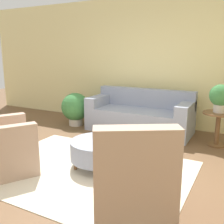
# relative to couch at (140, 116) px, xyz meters

# --- Properties ---
(ground_plane) EXTENTS (16.00, 16.00, 0.00)m
(ground_plane) POSITION_rel_couch_xyz_m (0.04, -2.15, -0.32)
(ground_plane) COLOR brown
(wall_back) EXTENTS (9.49, 0.12, 2.80)m
(wall_back) POSITION_rel_couch_xyz_m (0.04, 0.65, 1.08)
(wall_back) COLOR beige
(wall_back) RESTS_ON ground_plane
(rug) EXTENTS (2.84, 2.13, 0.01)m
(rug) POSITION_rel_couch_xyz_m (0.04, -2.15, -0.32)
(rug) COLOR beige
(rug) RESTS_ON ground_plane
(couch) EXTENTS (2.13, 0.89, 0.86)m
(couch) POSITION_rel_couch_xyz_m (0.00, 0.00, 0.00)
(couch) COLOR #8E99B2
(couch) RESTS_ON ground_plane
(armchair_right) EXTENTS (1.06, 1.06, 0.97)m
(armchair_right) POSITION_rel_couch_xyz_m (1.02, -2.74, 0.06)
(armchair_right) COLOR tan
(armchair_right) RESTS_ON rug
(ottoman_table) EXTENTS (0.84, 0.84, 0.39)m
(ottoman_table) POSITION_rel_couch_xyz_m (0.16, -1.93, -0.06)
(ottoman_table) COLOR #8E99B2
(ottoman_table) RESTS_ON rug
(side_table) EXTENTS (0.54, 0.54, 0.61)m
(side_table) POSITION_rel_couch_xyz_m (1.54, -0.21, 0.09)
(side_table) COLOR brown
(side_table) RESTS_ON ground_plane
(potted_plant_on_side_table) EXTENTS (0.37, 0.37, 0.48)m
(potted_plant_on_side_table) POSITION_rel_couch_xyz_m (1.54, -0.21, 0.56)
(potted_plant_on_side_table) COLOR beige
(potted_plant_on_side_table) RESTS_ON side_table
(potted_plant_floor) EXTENTS (0.62, 0.62, 0.74)m
(potted_plant_floor) POSITION_rel_couch_xyz_m (-1.45, -0.27, 0.08)
(potted_plant_floor) COLOR beige
(potted_plant_floor) RESTS_ON ground_plane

